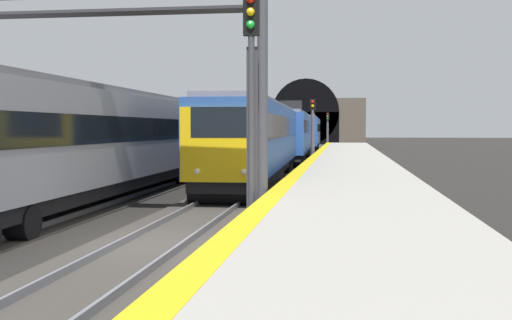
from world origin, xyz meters
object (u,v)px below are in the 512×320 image
train_adjacent_platform (180,135)px  railway_signal_mid (313,126)px  railway_signal_far (328,126)px  railway_signal_near (251,91)px  train_main_approaching (291,133)px  overhead_signal_gantry (110,41)px

train_adjacent_platform → railway_signal_mid: 14.23m
railway_signal_far → railway_signal_near: bearing=0.0°
train_main_approaching → railway_signal_far: 35.26m
train_adjacent_platform → overhead_signal_gantry: overhead_signal_gantry is taller
train_adjacent_platform → railway_signal_far: (52.01, -6.25, 0.58)m
overhead_signal_gantry → railway_signal_far: bearing=-3.5°
railway_signal_mid → overhead_signal_gantry: (-28.06, 4.09, 2.23)m
train_main_approaching → railway_signal_mid: 4.51m
railway_signal_near → overhead_signal_gantry: bearing=-107.5°
train_adjacent_platform → overhead_signal_gantry: size_ratio=4.85×
railway_signal_mid → railway_signal_far: (39.24, 0.00, 0.08)m
overhead_signal_gantry → railway_signal_near: bearing=-107.5°
overhead_signal_gantry → railway_signal_mid: bearing=-8.3°
railway_signal_near → railway_signal_mid: (29.35, 0.00, -0.77)m
train_main_approaching → railway_signal_far: train_main_approaching is taller
railway_signal_near → overhead_signal_gantry: (1.29, 4.09, 1.46)m
train_main_approaching → overhead_signal_gantry: size_ratio=6.71×
train_main_approaching → railway_signal_far: (35.20, -1.93, 0.64)m
train_adjacent_platform → railway_signal_near: bearing=-159.7°
railway_signal_far → overhead_signal_gantry: 67.46m
train_main_approaching → train_adjacent_platform: (-16.81, 4.32, 0.06)m
overhead_signal_gantry → train_main_approaching: bearing=-3.9°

